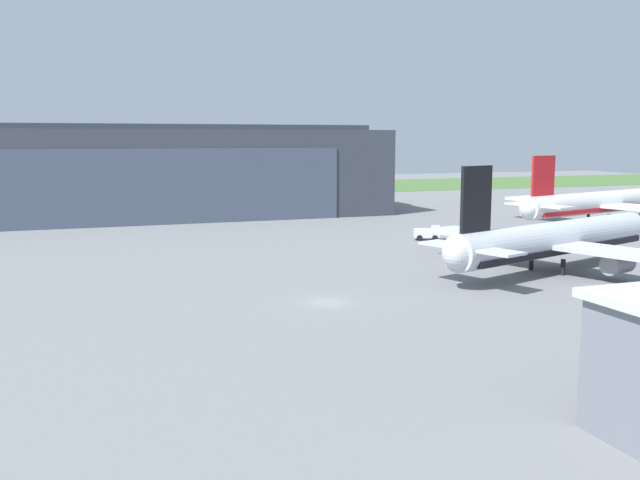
# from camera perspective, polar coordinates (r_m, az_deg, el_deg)

# --- Properties ---
(ground_plane) EXTENTS (440.00, 440.00, 0.00)m
(ground_plane) POSITION_cam_1_polar(r_m,az_deg,el_deg) (68.47, 0.60, -5.07)
(ground_plane) COLOR slate
(grass_field_strip) EXTENTS (440.00, 56.00, 0.08)m
(grass_field_strip) POSITION_cam_1_polar(r_m,az_deg,el_deg) (218.16, -13.87, 3.84)
(grass_field_strip) COLOR #4B7238
(grass_field_strip) RESTS_ON ground_plane
(maintenance_hangar) EXTENTS (107.41, 34.86, 18.56)m
(maintenance_hangar) POSITION_cam_1_polar(r_m,az_deg,el_deg) (148.36, -16.12, 5.22)
(maintenance_hangar) COLOR #383D47
(maintenance_hangar) RESTS_ON ground_plane
(airliner_near_left) EXTENTS (36.97, 34.62, 12.89)m
(airliner_near_left) POSITION_cam_1_polar(r_m,az_deg,el_deg) (88.46, 18.42, -0.01)
(airliner_near_left) COLOR silver
(airliner_near_left) RESTS_ON ground_plane
(airliner_far_left) EXTENTS (44.44, 38.44, 12.91)m
(airliner_far_left) POSITION_cam_1_polar(r_m,az_deg,el_deg) (136.82, 21.94, 2.81)
(airliner_far_left) COLOR silver
(airliner_far_left) RESTS_ON ground_plane
(ops_van) EXTENTS (4.27, 3.10, 2.27)m
(ops_van) POSITION_cam_1_polar(r_m,az_deg,el_deg) (111.20, 8.67, 0.57)
(ops_van) COLOR silver
(ops_van) RESTS_ON ground_plane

